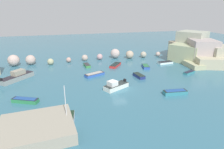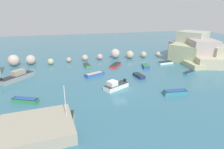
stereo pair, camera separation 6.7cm
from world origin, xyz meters
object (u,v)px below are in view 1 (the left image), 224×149
moored_boat_11 (165,63)px  moored_boat_4 (189,72)px  moored_boat_1 (25,100)px  moored_boat_5 (87,65)px  moored_boat_9 (115,65)px  moored_boat_7 (17,77)px  moored_boat_8 (175,92)px  moored_boat_3 (139,76)px  moored_boat_2 (116,86)px  moored_boat_10 (146,66)px  moored_boat_0 (95,74)px  moored_boat_6 (67,122)px  stone_dock (37,129)px

moored_boat_11 → moored_boat_4: bearing=91.1°
moored_boat_1 → moored_boat_5: moored_boat_1 is taller
moored_boat_9 → moored_boat_11: bearing=-58.1°
moored_boat_7 → moored_boat_8: 30.12m
moored_boat_5 → moored_boat_3: bearing=34.7°
moored_boat_3 → moored_boat_2: bearing=117.5°
moored_boat_8 → moored_boat_9: (-4.90, 18.36, -0.07)m
moored_boat_1 → moored_boat_10: (25.30, 11.75, -0.02)m
moored_boat_4 → moored_boat_8: 12.58m
moored_boat_0 → moored_boat_6: 18.34m
moored_boat_10 → moored_boat_11: 6.67m
stone_dock → moored_boat_9: stone_dock is taller
moored_boat_3 → stone_dock: bearing=120.4°
moored_boat_9 → moored_boat_10: bearing=-77.8°
moored_boat_6 → stone_dock: bearing=112.1°
moored_boat_8 → moored_boat_10: moored_boat_8 is taller
moored_boat_1 → moored_boat_8: (23.53, -3.52, 0.03)m
moored_boat_9 → moored_boat_10: size_ratio=1.30×
moored_boat_2 → moored_boat_3: moored_boat_2 is taller
moored_boat_4 → moored_boat_3: bearing=-25.5°
moored_boat_5 → moored_boat_4: bearing=55.2°
stone_dock → moored_boat_0: 20.55m
moored_boat_7 → moored_boat_10: (28.23, 0.88, -0.37)m
moored_boat_6 → moored_boat_10: (19.48, 19.64, -0.14)m
moored_boat_6 → moored_boat_8: moored_boat_6 is taller
moored_boat_4 → moored_boat_2: bearing=-10.1°
moored_boat_7 → stone_dock: bearing=-122.2°
moored_boat_5 → moored_boat_8: 23.17m
moored_boat_7 → moored_boat_9: size_ratio=1.44×
moored_boat_5 → moored_boat_9: size_ratio=0.72×
moored_boat_11 → moored_boat_9: bearing=-10.4°
moored_boat_2 → moored_boat_4: size_ratio=1.49×
moored_boat_10 → moored_boat_11: moored_boat_10 is taller
moored_boat_0 → moored_boat_11: (19.33, 4.42, -0.03)m
moored_boat_3 → moored_boat_4: 11.62m
moored_boat_0 → moored_boat_7: size_ratio=0.72×
moored_boat_4 → moored_boat_5: moored_boat_5 is taller
moored_boat_6 → moored_boat_11: moored_boat_6 is taller
moored_boat_3 → moored_boat_9: (-2.42, 9.03, -0.03)m
moored_boat_8 → stone_dock: bearing=-160.1°
moored_boat_1 → moored_boat_9: (18.62, 14.84, -0.04)m
moored_boat_4 → moored_boat_8: (-9.11, -8.67, 0.13)m
moored_boat_2 → moored_boat_8: moored_boat_2 is taller
moored_boat_4 → moored_boat_11: moored_boat_11 is taller
moored_boat_7 → moored_boat_11: 34.74m
moored_boat_5 → moored_boat_0: bearing=-1.8°
moored_boat_5 → moored_boat_9: (6.83, -1.62, -0.02)m
moored_boat_5 → moored_boat_7: 15.76m
stone_dock → moored_boat_7: (-5.39, 19.63, -0.01)m
moored_boat_3 → moored_boat_10: bearing=-43.3°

